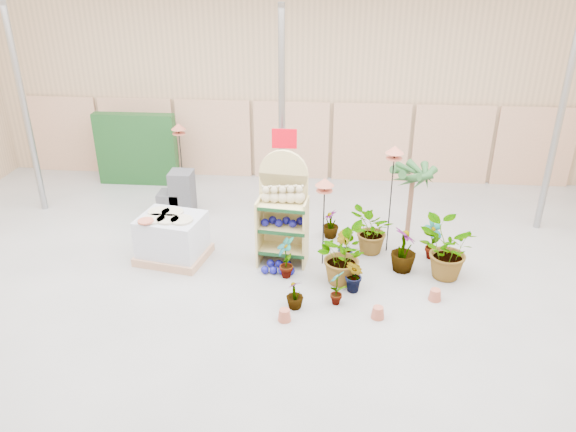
% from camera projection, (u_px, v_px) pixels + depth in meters
% --- Properties ---
extents(room, '(15.20, 12.10, 4.70)m').
position_uv_depth(room, '(267.00, 164.00, 9.21)').
color(room, gray).
rests_on(room, ground).
extents(display_shelf, '(0.97, 0.67, 2.17)m').
position_uv_depth(display_shelf, '(283.00, 212.00, 10.41)').
color(display_shelf, '#CBB976').
rests_on(display_shelf, ground).
extents(teddy_bears, '(0.81, 0.22, 0.35)m').
position_uv_depth(teddy_bears, '(284.00, 196.00, 10.15)').
color(teddy_bears, '#C2B28C').
rests_on(teddy_bears, display_shelf).
extents(gazing_balls_shelf, '(0.80, 0.27, 0.15)m').
position_uv_depth(gazing_balls_shelf, '(283.00, 222.00, 10.36)').
color(gazing_balls_shelf, navy).
rests_on(gazing_balls_shelf, display_shelf).
extents(gazing_balls_floor, '(0.63, 0.39, 0.15)m').
position_uv_depth(gazing_balls_floor, '(278.00, 268.00, 10.39)').
color(gazing_balls_floor, navy).
rests_on(gazing_balls_floor, ground).
extents(pallet_stack, '(1.43, 1.26, 0.93)m').
position_uv_depth(pallet_stack, '(172.00, 238.00, 10.66)').
color(pallet_stack, tan).
rests_on(pallet_stack, ground).
extents(charcoal_planters, '(0.80, 0.50, 1.00)m').
position_uv_depth(charcoal_planters, '(178.00, 196.00, 12.52)').
color(charcoal_planters, '#36373B').
rests_on(charcoal_planters, ground).
extents(trellis_stock, '(2.00, 0.30, 1.80)m').
position_uv_depth(trellis_stock, '(137.00, 149.00, 13.93)').
color(trellis_stock, '#164119').
rests_on(trellis_stock, ground).
extents(offer_sign, '(0.50, 0.08, 2.20)m').
position_uv_depth(offer_sign, '(284.00, 159.00, 11.34)').
color(offer_sign, gray).
rests_on(offer_sign, ground).
extents(bird_table_front, '(0.34, 0.34, 1.75)m').
position_uv_depth(bird_table_front, '(325.00, 185.00, 9.98)').
color(bird_table_front, black).
rests_on(bird_table_front, ground).
extents(bird_table_right, '(0.34, 0.34, 2.17)m').
position_uv_depth(bird_table_right, '(395.00, 154.00, 10.26)').
color(bird_table_right, black).
rests_on(bird_table_right, ground).
extents(bird_table_back, '(0.34, 0.34, 1.81)m').
position_uv_depth(bird_table_back, '(179.00, 129.00, 12.84)').
color(bird_table_back, black).
rests_on(bird_table_back, ground).
extents(palm, '(0.70, 0.70, 1.71)m').
position_uv_depth(palm, '(413.00, 173.00, 10.92)').
color(palm, brown).
rests_on(palm, ground).
extents(potted_plant_0, '(0.40, 0.49, 0.80)m').
position_uv_depth(potted_plant_0, '(286.00, 257.00, 10.08)').
color(potted_plant_0, '#245024').
rests_on(potted_plant_0, ground).
extents(potted_plant_1, '(0.43, 0.46, 0.66)m').
position_uv_depth(potted_plant_1, '(355.00, 276.00, 9.65)').
color(potted_plant_1, '#245024').
rests_on(potted_plant_1, ground).
extents(potted_plant_2, '(0.86, 0.98, 1.06)m').
position_uv_depth(potted_plant_2, '(340.00, 255.00, 9.90)').
color(potted_plant_2, '#245024').
rests_on(potted_plant_2, ground).
extents(potted_plant_3, '(0.61, 0.61, 0.86)m').
position_uv_depth(potted_plant_3, '(404.00, 250.00, 10.28)').
color(potted_plant_3, '#245024').
rests_on(potted_plant_3, ground).
extents(potted_plant_4, '(0.51, 0.47, 0.81)m').
position_uv_depth(potted_plant_4, '(432.00, 240.00, 10.68)').
color(potted_plant_4, '#245024').
rests_on(potted_plant_4, ground).
extents(potted_plant_5, '(0.45, 0.45, 0.63)m').
position_uv_depth(potted_plant_5, '(344.00, 247.00, 10.59)').
color(potted_plant_5, '#245024').
rests_on(potted_plant_5, ground).
extents(potted_plant_6, '(1.01, 1.07, 0.96)m').
position_uv_depth(potted_plant_6, '(372.00, 231.00, 10.84)').
color(potted_plant_6, '#245024').
rests_on(potted_plant_6, ground).
extents(potted_plant_7, '(0.41, 0.41, 0.52)m').
position_uv_depth(potted_plant_7, '(295.00, 294.00, 9.26)').
color(potted_plant_7, '#245024').
rests_on(potted_plant_7, ground).
extents(potted_plant_8, '(0.37, 0.41, 0.65)m').
position_uv_depth(potted_plant_8, '(337.00, 287.00, 9.34)').
color(potted_plant_8, '#245024').
rests_on(potted_plant_8, ground).
extents(potted_plant_10, '(1.17, 1.07, 1.10)m').
position_uv_depth(potted_plant_10, '(445.00, 251.00, 10.01)').
color(potted_plant_10, '#245024').
rests_on(potted_plant_10, ground).
extents(potted_plant_11, '(0.37, 0.37, 0.61)m').
position_uv_depth(potted_plant_11, '(331.00, 224.00, 11.52)').
color(potted_plant_11, '#245024').
rests_on(potted_plant_11, ground).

